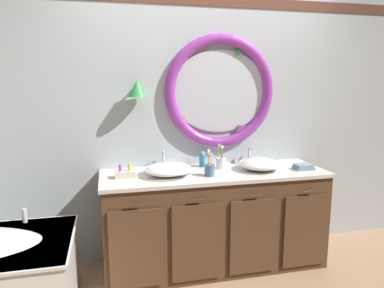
{
  "coord_description": "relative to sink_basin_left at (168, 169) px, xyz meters",
  "views": [
    {
      "loc": [
        -0.88,
        -2.61,
        1.63
      ],
      "look_at": [
        -0.19,
        0.25,
        1.11
      ],
      "focal_mm": 33.29,
      "sensor_mm": 36.0,
      "label": 1
    }
  ],
  "objects": [
    {
      "name": "soap_dispenser",
      "position": [
        0.36,
        0.25,
        0.01
      ],
      "size": [
        0.06,
        0.07,
        0.14
      ],
      "color": "#388EBC",
      "rests_on": "vanity_counter"
    },
    {
      "name": "vanity_counter",
      "position": [
        0.41,
        0.03,
        -0.48
      ],
      "size": [
        1.94,
        0.66,
        0.86
      ],
      "color": "brown",
      "rests_on": "ground_plane"
    },
    {
      "name": "sink_basin_left",
      "position": [
        0.0,
        0.0,
        0.0
      ],
      "size": [
        0.41,
        0.41,
        0.11
      ],
      "color": "white",
      "rests_on": "vanity_counter"
    },
    {
      "name": "back_wall_assembly",
      "position": [
        0.41,
        0.37,
        0.41
      ],
      "size": [
        6.4,
        0.26,
        2.6
      ],
      "color": "silver",
      "rests_on": "ground_plane"
    },
    {
      "name": "toothbrush_holder_left",
      "position": [
        0.33,
        -0.09,
        0.0
      ],
      "size": [
        0.09,
        0.09,
        0.22
      ],
      "color": "slate",
      "rests_on": "vanity_counter"
    },
    {
      "name": "toiletry_basket",
      "position": [
        -0.35,
        0.02,
        -0.02
      ],
      "size": [
        0.16,
        0.09,
        0.11
      ],
      "color": "beige",
      "rests_on": "vanity_counter"
    },
    {
      "name": "toothbrush_holder_right",
      "position": [
        0.5,
        0.13,
        0.0
      ],
      "size": [
        0.09,
        0.09,
        0.22
      ],
      "color": "white",
      "rests_on": "vanity_counter"
    },
    {
      "name": "ground_plane",
      "position": [
        0.4,
        -0.21,
        -0.91
      ],
      "size": [
        14.0,
        14.0,
        0.0
      ],
      "primitive_type": "plane",
      "color": "tan"
    },
    {
      "name": "faucet_set_left",
      "position": [
        0.0,
        0.25,
        0.01
      ],
      "size": [
        0.22,
        0.13,
        0.16
      ],
      "color": "silver",
      "rests_on": "vanity_counter"
    },
    {
      "name": "faucet_set_right",
      "position": [
        0.82,
        0.25,
        0.01
      ],
      "size": [
        0.23,
        0.12,
        0.16
      ],
      "color": "silver",
      "rests_on": "vanity_counter"
    },
    {
      "name": "sink_basin_right",
      "position": [
        0.82,
        0.0,
        -0.0
      ],
      "size": [
        0.38,
        0.38,
        0.1
      ],
      "color": "white",
      "rests_on": "vanity_counter"
    },
    {
      "name": "folded_hand_towel",
      "position": [
        1.2,
        -0.07,
        -0.03
      ],
      "size": [
        0.16,
        0.12,
        0.05
      ],
      "color": "#7593A8",
      "rests_on": "vanity_counter"
    }
  ]
}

